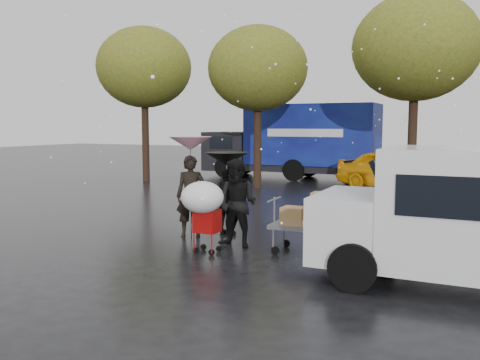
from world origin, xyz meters
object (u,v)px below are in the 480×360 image
at_px(yellow_taxi, 396,170).
at_px(vendor_cart, 314,218).
at_px(shopping_cart, 203,201).
at_px(person_pink, 191,196).
at_px(person_black, 227,202).
at_px(blue_truck, 295,142).

bearing_deg(yellow_taxi, vendor_cart, -160.64).
bearing_deg(shopping_cart, person_pink, 128.57).
bearing_deg(vendor_cart, yellow_taxi, 89.94).
relative_size(person_black, shopping_cart, 1.06).
distance_m(shopping_cart, blue_truck, 14.75).
relative_size(person_pink, person_black, 1.20).
xyz_separation_m(vendor_cart, shopping_cart, (-1.97, -0.91, 0.34)).
relative_size(person_pink, blue_truck, 0.23).
distance_m(blue_truck, yellow_taxi, 5.66).
relative_size(shopping_cart, blue_truck, 0.18).
distance_m(person_black, yellow_taxi, 10.44).
height_order(person_pink, shopping_cart, person_pink).
bearing_deg(person_pink, yellow_taxi, 51.18).
xyz_separation_m(person_black, yellow_taxi, (2.35, 10.17, 0.01)).
bearing_deg(yellow_taxi, blue_truck, 83.03).
relative_size(person_black, vendor_cart, 1.03).
bearing_deg(person_black, vendor_cart, -177.37).
bearing_deg(yellow_taxi, person_black, -173.57).
bearing_deg(blue_truck, vendor_cart, -69.76).
bearing_deg(person_black, yellow_taxi, -80.20).
bearing_deg(vendor_cart, blue_truck, 110.24).
height_order(person_pink, person_black, person_pink).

